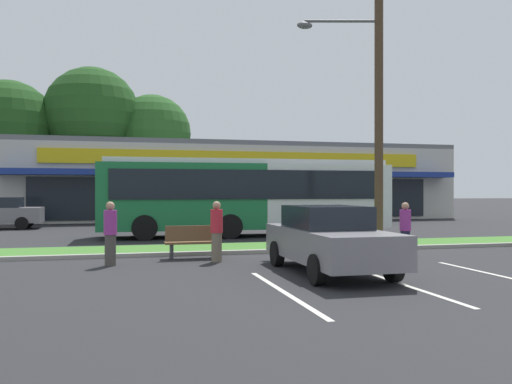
# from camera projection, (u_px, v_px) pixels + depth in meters

# --- Properties ---
(grass_median) EXTENTS (56.00, 2.20, 0.12)m
(grass_median) POSITION_uv_depth(u_px,v_px,m) (323.00, 246.00, 18.26)
(grass_median) COLOR #427A2D
(grass_median) RESTS_ON ground_plane
(curb_lip) EXTENTS (56.00, 0.24, 0.12)m
(curb_lip) POSITION_uv_depth(u_px,v_px,m) (337.00, 249.00, 17.07)
(curb_lip) COLOR #99968C
(curb_lip) RESTS_ON ground_plane
(parking_stripe_0) EXTENTS (0.12, 4.80, 0.01)m
(parking_stripe_0) POSITION_uv_depth(u_px,v_px,m) (284.00, 292.00, 10.19)
(parking_stripe_0) COLOR silver
(parking_stripe_0) RESTS_ON ground_plane
(parking_stripe_1) EXTENTS (0.12, 4.80, 0.01)m
(parking_stripe_1) POSITION_uv_depth(u_px,v_px,m) (403.00, 284.00, 11.02)
(parking_stripe_1) COLOR silver
(parking_stripe_1) RESTS_ON ground_plane
(parking_stripe_2) EXTENTS (0.12, 4.80, 0.01)m
(parking_stripe_2) POSITION_uv_depth(u_px,v_px,m) (501.00, 276.00, 12.07)
(parking_stripe_2) COLOR silver
(parking_stripe_2) RESTS_ON ground_plane
(storefront_building) EXTENTS (30.58, 12.85, 5.19)m
(storefront_building) POSITION_uv_depth(u_px,v_px,m) (226.00, 182.00, 39.54)
(storefront_building) COLOR #BCB7AD
(storefront_building) RESTS_ON ground_plane
(tree_left) EXTENTS (7.62, 7.62, 11.02)m
(tree_left) POSITION_uv_depth(u_px,v_px,m) (8.00, 127.00, 43.91)
(tree_left) COLOR #473323
(tree_left) RESTS_ON ground_plane
(tree_mid_left) EXTENTS (8.03, 8.03, 12.44)m
(tree_mid_left) POSITION_uv_depth(u_px,v_px,m) (92.00, 115.00, 45.54)
(tree_mid_left) COLOR #473323
(tree_mid_left) RESTS_ON ground_plane
(tree_mid) EXTENTS (6.82, 6.82, 10.39)m
(tree_mid) POSITION_uv_depth(u_px,v_px,m) (152.00, 134.00, 47.06)
(tree_mid) COLOR #473323
(tree_mid) RESTS_ON ground_plane
(utility_pole) EXTENTS (3.16, 2.36, 10.93)m
(utility_pole) POSITION_uv_depth(u_px,v_px,m) (375.00, 80.00, 18.72)
(utility_pole) COLOR #4C3826
(utility_pole) RESTS_ON ground_plane
(city_bus) EXTENTS (12.35, 2.92, 3.25)m
(city_bus) POSITION_uv_depth(u_px,v_px,m) (247.00, 195.00, 22.83)
(city_bus) COLOR #196638
(city_bus) RESTS_ON ground_plane
(bus_stop_bench) EXTENTS (1.60, 0.45, 0.95)m
(bus_stop_bench) POSITION_uv_depth(u_px,v_px,m) (193.00, 241.00, 15.20)
(bus_stop_bench) COLOR brown
(bus_stop_bench) RESTS_ON ground_plane
(car_0) EXTENTS (4.26, 1.87, 1.40)m
(car_0) POSITION_uv_depth(u_px,v_px,m) (350.00, 212.00, 30.50)
(car_0) COLOR #0C3F1E
(car_0) RESTS_ON ground_plane
(car_3) EXTENTS (4.28, 1.90, 1.43)m
(car_3) POSITION_uv_depth(u_px,v_px,m) (153.00, 214.00, 27.75)
(car_3) COLOR #515459
(car_3) RESTS_ON ground_plane
(car_5) EXTENTS (1.93, 4.65, 1.57)m
(car_5) POSITION_uv_depth(u_px,v_px,m) (329.00, 239.00, 12.55)
(car_5) COLOR slate
(car_5) RESTS_ON ground_plane
(pedestrian_near_bench) EXTENTS (0.33, 0.33, 1.65)m
(pedestrian_near_bench) POSITION_uv_depth(u_px,v_px,m) (110.00, 234.00, 13.76)
(pedestrian_near_bench) COLOR #47423D
(pedestrian_near_bench) RESTS_ON ground_plane
(pedestrian_mid) EXTENTS (0.33, 0.33, 1.65)m
(pedestrian_mid) POSITION_uv_depth(u_px,v_px,m) (217.00, 231.00, 14.47)
(pedestrian_mid) COLOR #726651
(pedestrian_mid) RESTS_ON ground_plane
(pedestrian_far) EXTENTS (0.32, 0.32, 1.60)m
(pedestrian_far) POSITION_uv_depth(u_px,v_px,m) (405.00, 230.00, 15.50)
(pedestrian_far) COLOR #1E2338
(pedestrian_far) RESTS_ON ground_plane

